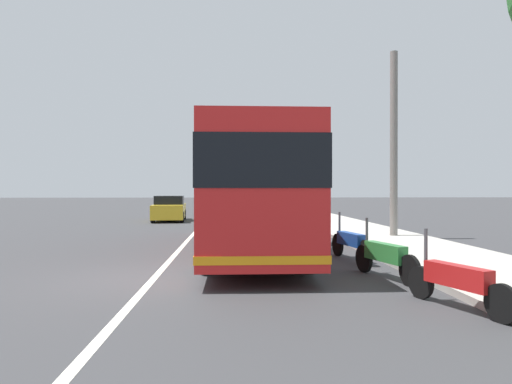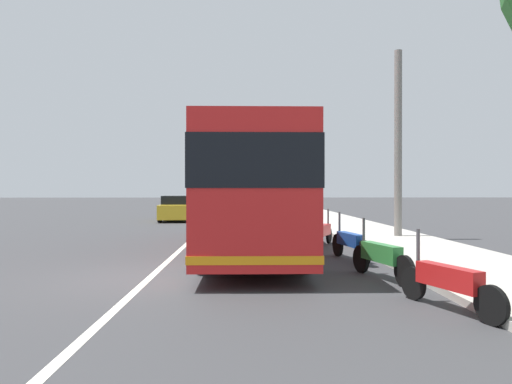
{
  "view_description": "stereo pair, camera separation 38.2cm",
  "coord_description": "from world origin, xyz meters",
  "px_view_note": "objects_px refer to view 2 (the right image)",
  "views": [
    {
      "loc": [
        -10.07,
        -1.67,
        1.89
      ],
      "look_at": [
        3.51,
        -2.37,
        1.84
      ],
      "focal_mm": 32.56,
      "sensor_mm": 36.0,
      "label": 1
    },
    {
      "loc": [
        -10.08,
        -2.05,
        1.89
      ],
      "look_at": [
        3.51,
        -2.37,
        1.84
      ],
      "focal_mm": 32.56,
      "sensor_mm": 36.0,
      "label": 2
    }
  ],
  "objects_px": {
    "motorcycle_by_tree": "(350,243)",
    "car_behind_bus": "(177,209)",
    "coach_bus": "(251,188)",
    "utility_pole": "(398,145)",
    "car_side_street": "(246,204)",
    "motorcycle_nearest_curb": "(448,282)",
    "motorcycle_far_end": "(381,257)",
    "motorcycle_angled": "(323,232)",
    "car_far_distant": "(253,201)"
  },
  "relations": [
    {
      "from": "motorcycle_nearest_curb",
      "to": "motorcycle_angled",
      "type": "relative_size",
      "value": 1.07
    },
    {
      "from": "motorcycle_nearest_curb",
      "to": "motorcycle_angled",
      "type": "distance_m",
      "value": 8.58
    },
    {
      "from": "motorcycle_far_end",
      "to": "coach_bus",
      "type": "bearing_deg",
      "value": 14.01
    },
    {
      "from": "coach_bus",
      "to": "motorcycle_angled",
      "type": "height_order",
      "value": "coach_bus"
    },
    {
      "from": "coach_bus",
      "to": "car_side_street",
      "type": "bearing_deg",
      "value": 0.17
    },
    {
      "from": "coach_bus",
      "to": "car_far_distant",
      "type": "bearing_deg",
      "value": -1.19
    },
    {
      "from": "car_side_street",
      "to": "utility_pole",
      "type": "xyz_separation_m",
      "value": [
        -22.15,
        -5.81,
        2.91
      ]
    },
    {
      "from": "motorcycle_far_end",
      "to": "car_far_distant",
      "type": "height_order",
      "value": "car_far_distant"
    },
    {
      "from": "car_far_distant",
      "to": "utility_pole",
      "type": "xyz_separation_m",
      "value": [
        -33.02,
        -5.0,
        2.92
      ]
    },
    {
      "from": "motorcycle_by_tree",
      "to": "car_far_distant",
      "type": "xyz_separation_m",
      "value": [
        38.34,
        1.93,
        0.23
      ]
    },
    {
      "from": "motorcycle_by_tree",
      "to": "motorcycle_angled",
      "type": "xyz_separation_m",
      "value": [
        3.38,
        0.14,
        -0.03
      ]
    },
    {
      "from": "motorcycle_by_tree",
      "to": "car_behind_bus",
      "type": "height_order",
      "value": "car_behind_bus"
    },
    {
      "from": "coach_bus",
      "to": "motorcycle_nearest_curb",
      "type": "relative_size",
      "value": 5.85
    },
    {
      "from": "car_behind_bus",
      "to": "motorcycle_far_end",
      "type": "bearing_deg",
      "value": 16.74
    },
    {
      "from": "motorcycle_nearest_curb",
      "to": "car_side_street",
      "type": "height_order",
      "value": "car_side_street"
    },
    {
      "from": "motorcycle_far_end",
      "to": "motorcycle_by_tree",
      "type": "height_order",
      "value": "motorcycle_by_tree"
    },
    {
      "from": "motorcycle_angled",
      "to": "utility_pole",
      "type": "bearing_deg",
      "value": -34.51
    },
    {
      "from": "motorcycle_angled",
      "to": "motorcycle_by_tree",
      "type": "bearing_deg",
      "value": -153.32
    },
    {
      "from": "motorcycle_nearest_curb",
      "to": "car_far_distant",
      "type": "relative_size",
      "value": 0.47
    },
    {
      "from": "motorcycle_nearest_curb",
      "to": "car_behind_bus",
      "type": "height_order",
      "value": "car_behind_bus"
    },
    {
      "from": "motorcycle_by_tree",
      "to": "car_far_distant",
      "type": "relative_size",
      "value": 0.53
    },
    {
      "from": "motorcycle_by_tree",
      "to": "motorcycle_angled",
      "type": "height_order",
      "value": "motorcycle_by_tree"
    },
    {
      "from": "motorcycle_nearest_curb",
      "to": "motorcycle_far_end",
      "type": "bearing_deg",
      "value": -12.69
    },
    {
      "from": "motorcycle_by_tree",
      "to": "car_far_distant",
      "type": "height_order",
      "value": "car_far_distant"
    },
    {
      "from": "utility_pole",
      "to": "motorcycle_far_end",
      "type": "bearing_deg",
      "value": 159.26
    },
    {
      "from": "car_side_street",
      "to": "car_behind_bus",
      "type": "bearing_deg",
      "value": 161.52
    },
    {
      "from": "car_far_distant",
      "to": "utility_pole",
      "type": "height_order",
      "value": "utility_pole"
    },
    {
      "from": "car_side_street",
      "to": "motorcycle_far_end",
      "type": "bearing_deg",
      "value": -171.77
    },
    {
      "from": "motorcycle_by_tree",
      "to": "utility_pole",
      "type": "xyz_separation_m",
      "value": [
        5.32,
        -3.07,
        3.15
      ]
    },
    {
      "from": "motorcycle_far_end",
      "to": "motorcycle_angled",
      "type": "height_order",
      "value": "motorcycle_far_end"
    },
    {
      "from": "coach_bus",
      "to": "motorcycle_angled",
      "type": "xyz_separation_m",
      "value": [
        1.16,
        -2.49,
        -1.51
      ]
    },
    {
      "from": "motorcycle_far_end",
      "to": "car_side_street",
      "type": "distance_m",
      "value": 30.22
    },
    {
      "from": "motorcycle_angled",
      "to": "motorcycle_far_end",
      "type": "bearing_deg",
      "value": -153.76
    },
    {
      "from": "coach_bus",
      "to": "car_side_street",
      "type": "height_order",
      "value": "coach_bus"
    },
    {
      "from": "motorcycle_nearest_curb",
      "to": "motorcycle_by_tree",
      "type": "xyz_separation_m",
      "value": [
        5.19,
        0.36,
        0.02
      ]
    },
    {
      "from": "car_side_street",
      "to": "motorcycle_angled",
      "type": "bearing_deg",
      "value": -170.92
    },
    {
      "from": "car_behind_bus",
      "to": "utility_pole",
      "type": "bearing_deg",
      "value": 38.55
    },
    {
      "from": "coach_bus",
      "to": "utility_pole",
      "type": "xyz_separation_m",
      "value": [
        3.09,
        -5.69,
        1.67
      ]
    },
    {
      "from": "motorcycle_by_tree",
      "to": "car_behind_bus",
      "type": "distance_m",
      "value": 17.91
    },
    {
      "from": "motorcycle_nearest_curb",
      "to": "motorcycle_by_tree",
      "type": "height_order",
      "value": "motorcycle_by_tree"
    },
    {
      "from": "utility_pole",
      "to": "car_far_distant",
      "type": "bearing_deg",
      "value": 8.61
    },
    {
      "from": "coach_bus",
      "to": "motorcycle_far_end",
      "type": "bearing_deg",
      "value": -151.08
    },
    {
      "from": "car_behind_bus",
      "to": "car_far_distant",
      "type": "relative_size",
      "value": 1.08
    },
    {
      "from": "car_behind_bus",
      "to": "car_side_street",
      "type": "bearing_deg",
      "value": 154.9
    },
    {
      "from": "motorcycle_angled",
      "to": "car_far_distant",
      "type": "height_order",
      "value": "car_far_distant"
    },
    {
      "from": "coach_bus",
      "to": "motorcycle_far_end",
      "type": "relative_size",
      "value": 5.4
    },
    {
      "from": "motorcycle_angled",
      "to": "car_side_street",
      "type": "bearing_deg",
      "value": 30.51
    },
    {
      "from": "motorcycle_angled",
      "to": "car_far_distant",
      "type": "distance_m",
      "value": 35.0
    },
    {
      "from": "motorcycle_far_end",
      "to": "car_side_street",
      "type": "xyz_separation_m",
      "value": [
        30.09,
        2.81,
        0.24
      ]
    },
    {
      "from": "coach_bus",
      "to": "car_far_distant",
      "type": "distance_m",
      "value": 36.14
    }
  ]
}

